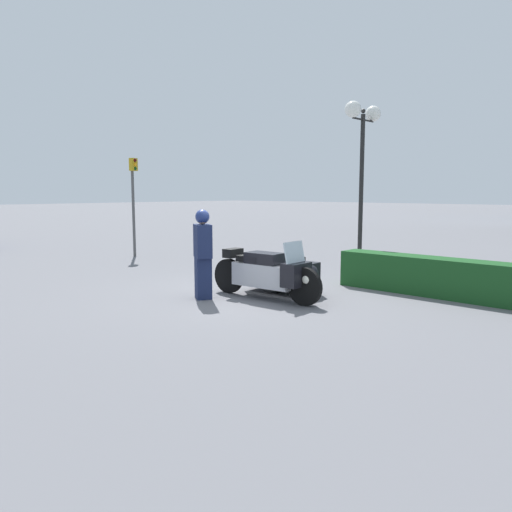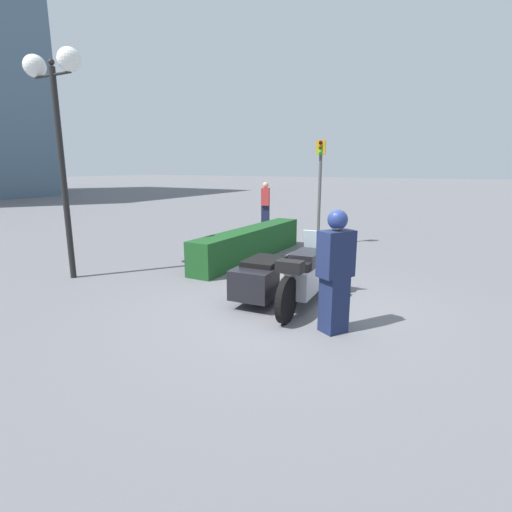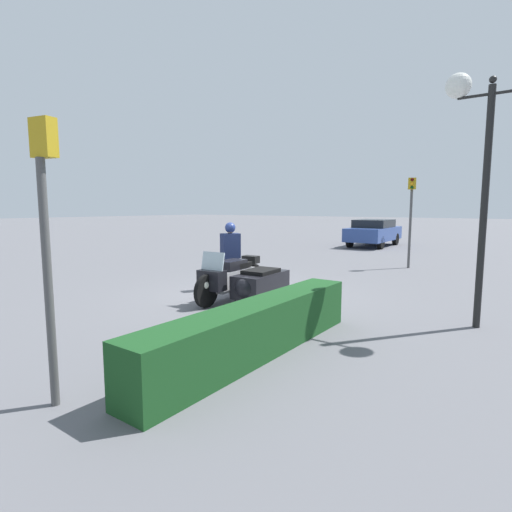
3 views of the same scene
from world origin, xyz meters
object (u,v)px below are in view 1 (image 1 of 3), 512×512
hedge_bush_curbside (446,278)px  twin_lamp_post (363,133)px  officer_rider (203,252)px  traffic_light_far (134,192)px  police_motorcycle (278,272)px

hedge_bush_curbside → twin_lamp_post: size_ratio=1.02×
officer_rider → traffic_light_far: (-6.52, 2.80, 1.17)m
officer_rider → police_motorcycle: bearing=-7.1°
twin_lamp_post → hedge_bush_curbside: bearing=-35.1°
police_motorcycle → officer_rider: (-0.91, -1.19, 0.45)m
police_motorcycle → traffic_light_far: 7.78m
police_motorcycle → hedge_bush_curbside: size_ratio=0.57×
traffic_light_far → officer_rider: bearing=-37.3°
officer_rider → traffic_light_far: 7.20m
hedge_bush_curbside → traffic_light_far: bearing=-176.8°
officer_rider → twin_lamp_post: 6.39m
twin_lamp_post → police_motorcycle: bearing=-79.4°
police_motorcycle → traffic_light_far: size_ratio=0.82×
police_motorcycle → traffic_light_far: bearing=163.9°
hedge_bush_curbside → traffic_light_far: 10.16m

